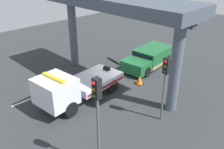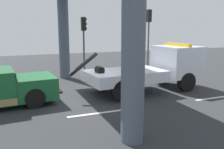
# 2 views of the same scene
# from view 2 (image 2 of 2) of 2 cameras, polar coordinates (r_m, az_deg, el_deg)

# --- Properties ---
(ground_plane) EXTENTS (60.00, 40.00, 0.10)m
(ground_plane) POSITION_cam_2_polar(r_m,az_deg,el_deg) (12.26, -6.46, -5.39)
(ground_plane) COLOR #2D3033
(lane_stripe_mid) EXTENTS (2.60, 0.16, 0.01)m
(lane_stripe_mid) POSITION_cam_2_polar(r_m,az_deg,el_deg) (10.05, -2.82, -8.71)
(lane_stripe_mid) COLOR silver
(lane_stripe_mid) RESTS_ON ground
(lane_stripe_east) EXTENTS (2.60, 0.16, 0.01)m
(lane_stripe_east) POSITION_cam_2_polar(r_m,az_deg,el_deg) (13.16, 22.84, -4.82)
(lane_stripe_east) COLOR silver
(lane_stripe_east) RESTS_ON ground
(tow_truck_white) EXTENTS (7.33, 2.88, 2.46)m
(tow_truck_white) POSITION_cam_2_polar(r_m,az_deg,el_deg) (13.63, 10.02, 1.56)
(tow_truck_white) COLOR silver
(tow_truck_white) RESTS_ON ground
(traffic_light_near) EXTENTS (0.39, 0.32, 3.98)m
(traffic_light_near) POSITION_cam_2_polar(r_m,az_deg,el_deg) (17.27, -6.40, 9.29)
(traffic_light_near) COLOR #515456
(traffic_light_near) RESTS_ON ground
(traffic_light_far) EXTENTS (0.39, 0.32, 4.58)m
(traffic_light_far) POSITION_cam_2_polar(r_m,az_deg,el_deg) (19.20, 8.38, 10.64)
(traffic_light_far) COLOR #515456
(traffic_light_far) RESTS_ON ground
(traffic_cone_orange) EXTENTS (0.58, 0.58, 0.69)m
(traffic_cone_orange) POSITION_cam_2_polar(r_m,az_deg,el_deg) (13.41, -12.54, -2.48)
(traffic_cone_orange) COLOR orange
(traffic_cone_orange) RESTS_ON ground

